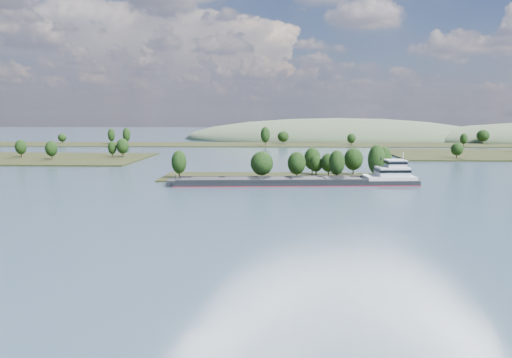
{
  "coord_description": "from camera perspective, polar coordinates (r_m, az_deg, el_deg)",
  "views": [
    {
      "loc": [
        -3.23,
        -24.07,
        26.14
      ],
      "look_at": [
        -9.52,
        130.0,
        6.0
      ],
      "focal_mm": 35.0,
      "sensor_mm": 36.0,
      "label": 1
    }
  ],
  "objects": [
    {
      "name": "cargo_barge",
      "position": [
        187.48,
        6.31,
        -0.13
      ],
      "size": [
        93.53,
        18.57,
        12.57
      ],
      "color": "black",
      "rests_on": "ground"
    },
    {
      "name": "ground",
      "position": [
        146.46,
        3.57,
        -2.85
      ],
      "size": [
        1800.0,
        1800.0,
        0.0
      ],
      "primitive_type": "plane",
      "color": "#3A4F64",
      "rests_on": "ground"
    },
    {
      "name": "tree_island",
      "position": [
        204.41,
        5.28,
        1.2
      ],
      "size": [
        100.0,
        30.63,
        14.93
      ],
      "color": "black",
      "rests_on": "ground"
    },
    {
      "name": "back_shoreline",
      "position": [
        424.85,
        4.1,
        3.99
      ],
      "size": [
        900.0,
        60.0,
        16.49
      ],
      "color": "black",
      "rests_on": "ground"
    },
    {
      "name": "hill_west",
      "position": [
        528.51,
        9.23,
        4.51
      ],
      "size": [
        320.0,
        160.0,
        44.0
      ],
      "primitive_type": "ellipsoid",
      "color": "#485B3E",
      "rests_on": "ground"
    }
  ]
}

